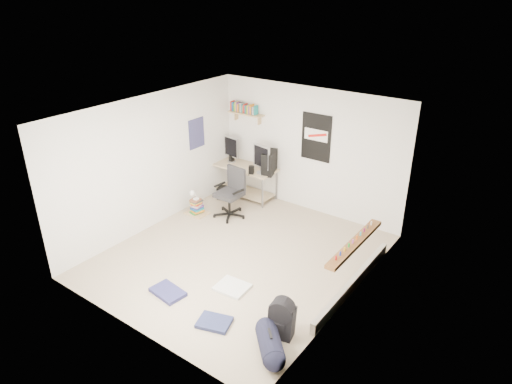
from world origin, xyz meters
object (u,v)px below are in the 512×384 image
Objects in this scene: book_stack at (196,207)px; backpack at (282,321)px; desk at (244,180)px; office_chair at (229,194)px; duffel_bag at (270,344)px.

backpack is at bearing -30.11° from book_stack.
desk is 3.25× the size of backpack.
office_chair is 3.75m from duffel_bag.
duffel_bag is (0.07, -0.37, -0.06)m from backpack.
desk is 2.57× the size of duffel_bag.
office_chair reaches higher than duffel_bag.
backpack is at bearing -58.43° from desk.
book_stack is at bearing -147.50° from office_chair.
desk is 1.00m from office_chair.
book_stack is (-0.61, -0.30, -0.34)m from office_chair.
desk is at bearing 116.04° from office_chair.
duffel_bag is at bearing -60.99° from desk.
office_chair is 0.76m from book_stack.
book_stack is (-3.33, 2.26, 0.01)m from duffel_bag.
desk is 3.52× the size of book_stack.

